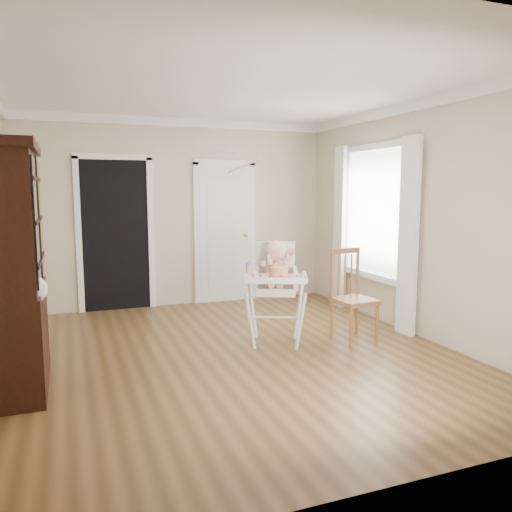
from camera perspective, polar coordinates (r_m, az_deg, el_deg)
name	(u,v)px	position (r m, az deg, el deg)	size (l,w,h in m)	color
floor	(233,355)	(5.24, -2.68, -11.27)	(5.00, 5.00, 0.00)	#523A1C
ceiling	(231,84)	(5.06, -2.88, 19.07)	(5.00, 5.00, 0.00)	white
wall_back	(179,213)	(7.38, -8.84, 4.85)	(4.50, 4.50, 0.00)	beige
wall_right	(417,220)	(6.06, 17.96, 3.98)	(5.00, 5.00, 0.00)	beige
crown_molding	(231,90)	(5.05, -2.87, 18.40)	(4.50, 5.00, 0.12)	white
doorway	(116,232)	(7.25, -15.76, 2.69)	(1.06, 0.05, 2.22)	black
closet_door	(225,234)	(7.56, -3.55, 2.52)	(0.96, 0.09, 2.13)	white
window_right	(372,221)	(6.66, 13.14, 3.91)	(0.13, 1.84, 2.30)	white
high_chair	(276,281)	(5.45, 2.27, -2.85)	(0.91, 0.99, 1.14)	white
baby	(276,265)	(5.45, 2.30, -1.00)	(0.32, 0.33, 0.53)	beige
cake	(279,273)	(5.12, 2.64, -1.91)	(0.24, 0.24, 0.11)	silver
sippy_cup	(249,268)	(5.28, -0.81, -1.43)	(0.07, 0.07, 0.17)	pink
china_cabinet	(11,269)	(4.64, -26.18, -1.30)	(0.55, 1.23, 2.08)	black
dining_chair	(353,298)	(5.77, 11.00, -4.69)	(0.46, 0.46, 1.03)	brown
streamer	(218,149)	(5.95, -4.34, 12.15)	(0.03, 0.50, 0.02)	pink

